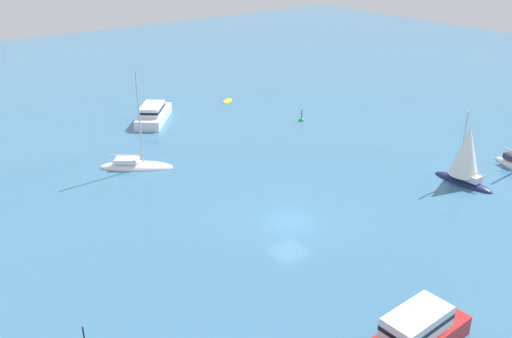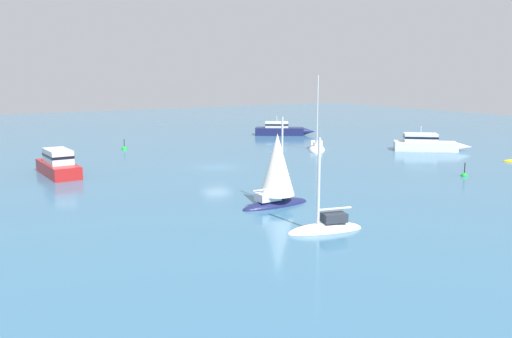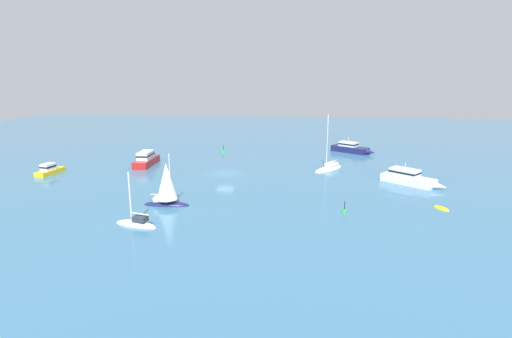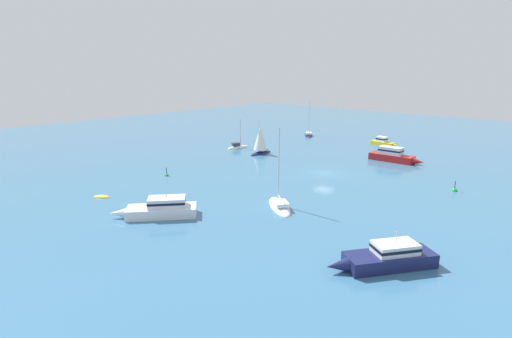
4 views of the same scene
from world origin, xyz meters
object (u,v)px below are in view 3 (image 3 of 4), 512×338
Objects in this scene: channel_buoy at (224,152)px; tender at (441,209)px; powerboat at (409,178)px; motor_cruiser at (50,170)px; ketch at (136,224)px; cabin_cruiser at (147,159)px; mooring_buoy at (344,212)px; sloop at (167,187)px; yacht at (329,169)px; launch at (351,148)px.

tender is at bearing 135.66° from channel_buoy.
powerboat is 51.41m from motor_cruiser.
ketch is 0.68× the size of cabin_cruiser.
ketch is 3.92× the size of mooring_buoy.
motor_cruiser is 43.48m from mooring_buoy.
cabin_cruiser is 1.11× the size of powerboat.
cabin_cruiser is at bearing 115.61° from sloop.
mooring_buoy is (10.72, 2.30, 0.02)m from tender.
yacht is at bearing 147.48° from channel_buoy.
channel_buoy is (-10.17, -12.45, -0.92)m from cabin_cruiser.
ketch is at bearing 88.35° from channel_buoy.
powerboat is 0.85× the size of yacht.
tender is 1.45× the size of mooring_buoy.
motor_cruiser is at bearing -131.78° from tender.
launch reaches higher than channel_buoy.
launch is 5.08× the size of channel_buoy.
sloop is 1.11× the size of motor_cruiser.
launch is at bearing 53.41° from sloop.
sloop reaches higher than launch.
powerboat is at bearing -127.49° from mooring_buoy.
cabin_cruiser is 14.09m from motor_cruiser.
yacht is 6.08× the size of mooring_buoy.
cabin_cruiser is 5.45× the size of channel_buoy.
powerboat is (-39.40, 6.89, -0.11)m from cabin_cruiser.
cabin_cruiser reaches higher than motor_cruiser.
sloop is at bearing 89.78° from channel_buoy.
cabin_cruiser is at bearing -33.20° from mooring_buoy.
motor_cruiser is at bearing -27.49° from ketch.
sloop is at bearing -6.00° from yacht.
tender is 0.28× the size of powerboat.
sloop reaches higher than mooring_buoy.
cabin_cruiser is 40.00m from powerboat.
motor_cruiser reaches higher than tender.
mooring_buoy is (-19.58, 31.91, 0.01)m from channel_buoy.
yacht is at bearing -73.91° from launch.
tender is (-6.41, 31.96, -0.79)m from launch.
mooring_buoy is (-19.70, -0.07, -2.13)m from sloop.
sloop is at bearing -84.70° from ketch.
ketch is 1.01× the size of motor_cruiser.
powerboat is 4.91× the size of channel_buoy.
channel_buoy is at bearing -173.02° from powerboat.
powerboat is 12.55m from yacht.
ketch is at bearing -105.53° from tender.
powerboat reaches higher than cabin_cruiser.
channel_buoy is (-1.10, -38.42, -0.14)m from ketch.
mooring_buoy is (9.65, 12.58, -0.80)m from powerboat.
powerboat is at bearing 21.70° from sloop.
powerboat is 15.87m from mooring_buoy.
yacht is at bearing -88.30° from mooring_buoy.
powerboat reaches higher than mooring_buoy.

